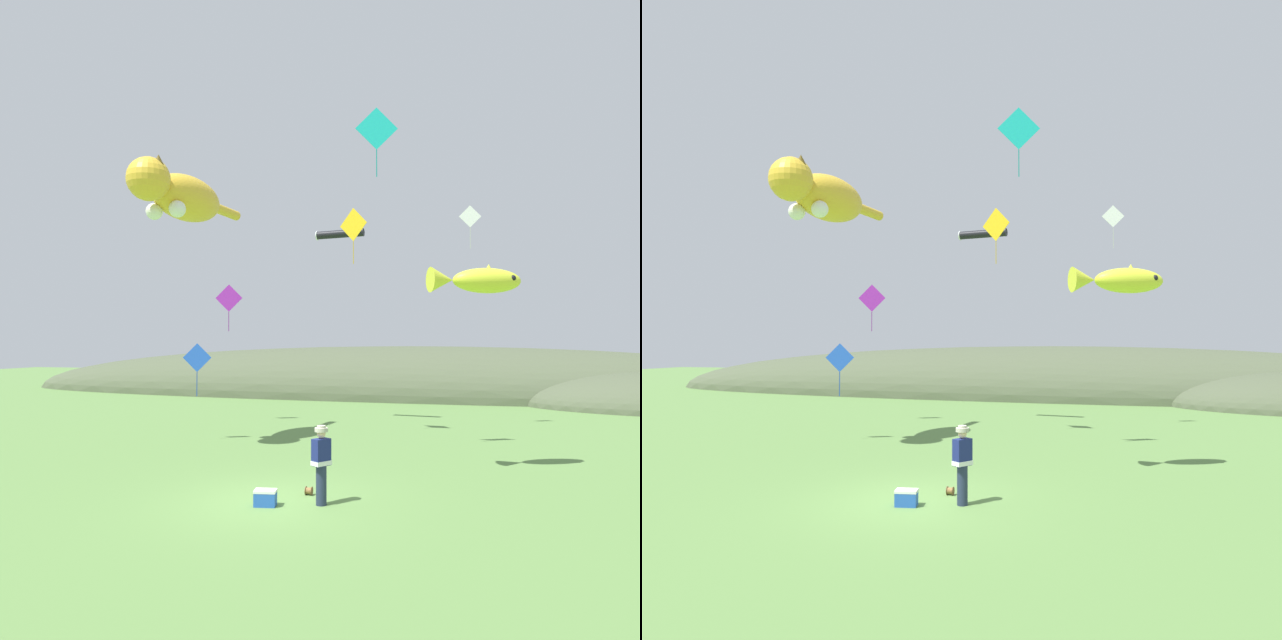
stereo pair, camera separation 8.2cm
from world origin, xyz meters
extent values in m
plane|color=#5B8442|center=(0.00, 0.00, 0.00)|extent=(120.00, 120.00, 0.00)
ellipsoid|color=#4C563D|center=(0.00, 27.87, 0.00)|extent=(61.06, 11.71, 6.85)
cylinder|color=#232D47|center=(1.12, 0.00, 0.44)|extent=(0.24, 0.24, 0.88)
cube|color=navy|center=(1.12, 0.00, 1.18)|extent=(0.42, 0.47, 0.60)
cube|color=white|center=(1.12, 0.00, 0.94)|extent=(0.45, 0.49, 0.10)
sphere|color=beige|center=(1.12, 0.00, 1.59)|extent=(0.20, 0.20, 0.20)
cylinder|color=#B2AD99|center=(1.12, 0.00, 1.68)|extent=(0.30, 0.30, 0.09)
cylinder|color=#B2AD99|center=(1.12, 0.00, 1.74)|extent=(0.20, 0.20, 0.07)
cylinder|color=olive|center=(0.62, 0.74, 0.10)|extent=(0.15, 0.15, 0.15)
cylinder|color=brown|center=(0.54, 0.74, 0.10)|extent=(0.01, 0.20, 0.20)
cylinder|color=brown|center=(0.69, 0.74, 0.10)|extent=(0.01, 0.20, 0.20)
cube|color=blue|center=(-0.07, -0.40, 0.15)|extent=(0.53, 0.39, 0.30)
cube|color=white|center=(-0.07, -0.40, 0.33)|extent=(0.54, 0.40, 0.06)
ellipsoid|color=gold|center=(-5.58, 6.02, 8.89)|extent=(2.21, 3.59, 1.61)
ellipsoid|color=white|center=(-5.60, 5.86, 8.60)|extent=(1.26, 2.31, 0.89)
sphere|color=gold|center=(-5.86, 3.94, 9.05)|extent=(1.45, 1.45, 1.45)
cone|color=#503E10|center=(-5.46, 3.89, 9.58)|extent=(0.58, 0.58, 0.48)
cone|color=#503E10|center=(-6.25, 4.00, 9.58)|extent=(0.58, 0.58, 0.48)
sphere|color=white|center=(-5.25, 4.78, 8.21)|extent=(0.58, 0.58, 0.58)
sphere|color=white|center=(-6.22, 4.91, 8.21)|extent=(0.58, 0.58, 0.58)
cylinder|color=gold|center=(-5.24, 8.57, 8.97)|extent=(0.62, 1.81, 0.39)
ellipsoid|color=yellow|center=(4.83, 4.16, 5.39)|extent=(2.16, 1.53, 0.71)
cone|color=yellow|center=(3.61, 3.60, 5.39)|extent=(0.89, 0.92, 0.71)
cone|color=yellow|center=(4.88, 4.18, 5.70)|extent=(0.44, 0.44, 0.33)
sphere|color=black|center=(5.53, 4.20, 5.45)|extent=(0.17, 0.17, 0.17)
cylinder|color=black|center=(-1.43, 12.74, 8.64)|extent=(2.27, 0.59, 0.36)
torus|color=white|center=(-2.55, 12.85, 8.64)|extent=(0.11, 0.44, 0.44)
cube|color=#19BFBF|center=(1.46, 5.66, 10.64)|extent=(1.34, 0.41, 1.40)
cylinder|color=black|center=(1.46, 5.68, 10.64)|extent=(0.90, 0.28, 0.02)
cube|color=#118585|center=(1.46, 5.66, 9.49)|extent=(0.03, 0.02, 0.90)
cube|color=purple|center=(-6.42, 11.59, 5.71)|extent=(1.23, 0.27, 1.26)
cylinder|color=black|center=(-6.42, 11.61, 5.71)|extent=(0.83, 0.19, 0.02)
cube|color=#6B1A7C|center=(-6.42, 11.59, 4.63)|extent=(0.03, 0.01, 0.90)
cube|color=yellow|center=(-0.11, 9.38, 8.32)|extent=(1.20, 0.58, 1.32)
cylinder|color=black|center=(-0.11, 9.39, 8.32)|extent=(0.81, 0.40, 0.02)
cube|color=#A98511|center=(-0.11, 9.38, 7.21)|extent=(0.03, 0.02, 0.90)
cube|color=white|center=(4.34, 12.35, 9.02)|extent=(0.93, 0.21, 0.94)
cylinder|color=black|center=(4.34, 12.36, 9.02)|extent=(0.62, 0.14, 0.02)
cube|color=#A9A9A9|center=(4.34, 12.35, 8.10)|extent=(0.03, 0.01, 0.90)
cube|color=blue|center=(-5.54, 6.86, 3.09)|extent=(1.04, 0.29, 1.07)
cylinder|color=black|center=(-5.54, 6.88, 3.09)|extent=(0.70, 0.20, 0.02)
cube|color=#1A3E97|center=(-5.54, 6.86, 2.11)|extent=(0.03, 0.02, 0.90)
camera|label=1|loc=(4.50, -12.48, 3.63)|focal=32.00mm
camera|label=2|loc=(4.58, -12.46, 3.63)|focal=32.00mm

